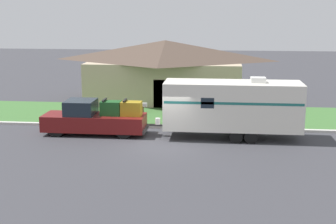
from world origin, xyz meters
TOP-DOWN VIEW (x-y plane):
  - ground_plane at (0.00, 0.00)m, footprint 120.00×120.00m
  - curb_strip at (0.00, 3.75)m, footprint 80.00×0.30m
  - lawn_strip at (0.00, 7.40)m, footprint 80.00×7.00m
  - house_across_street at (-1.43, 13.03)m, footprint 12.57×7.56m
  - pickup_truck at (-4.30, 1.97)m, footprint 5.97×1.90m
  - travel_trailer at (3.51, 1.97)m, footprint 8.43×2.37m
  - mailbox at (-1.91, 4.63)m, footprint 0.48×0.20m

SIDE VIEW (x-z plane):
  - ground_plane at x=0.00m, z-range 0.00..0.00m
  - lawn_strip at x=0.00m, z-range 0.00..0.03m
  - curb_strip at x=0.00m, z-range 0.00..0.14m
  - pickup_truck at x=-4.30m, z-range -0.13..1.94m
  - mailbox at x=-1.91m, z-range 0.36..1.72m
  - travel_trailer at x=3.51m, z-range 0.13..3.57m
  - house_across_street at x=-1.43m, z-range 0.08..4.79m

